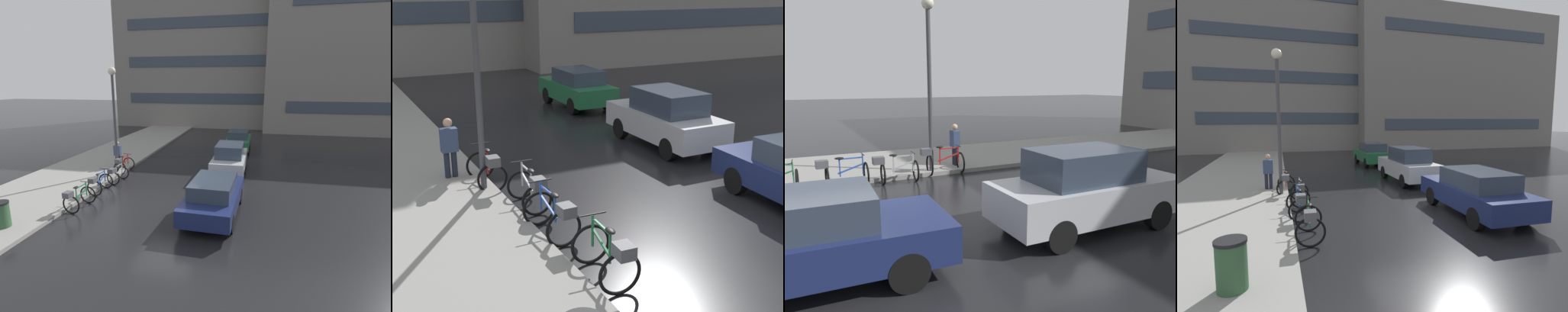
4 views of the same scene
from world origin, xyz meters
TOP-DOWN VIEW (x-y plane):
  - ground_plane at (0.00, 0.00)m, footprint 140.00×140.00m
  - bicycle_nearest at (-3.24, -1.17)m, footprint 0.81×1.46m
  - bicycle_second at (-3.37, 0.73)m, footprint 0.77×1.44m
  - bicycle_third at (-3.24, 2.27)m, footprint 0.73×1.36m
  - bicycle_farthest at (-3.68, 3.97)m, footprint 0.78×1.45m
  - car_silver at (2.21, 5.04)m, footprint 1.74×4.20m
  - car_green at (2.23, 11.13)m, footprint 1.72×3.85m
  - pedestrian at (-4.37, 4.77)m, footprint 0.40×0.24m
  - streetlamp at (-3.87, 3.69)m, footprint 0.40×0.40m

SIDE VIEW (x-z plane):
  - ground_plane at x=0.00m, z-range 0.00..0.00m
  - bicycle_third at x=-3.24m, z-range 0.01..0.96m
  - bicycle_second at x=-3.37m, z-range -0.01..1.00m
  - bicycle_farthest at x=-3.68m, z-range 0.01..1.00m
  - bicycle_nearest at x=-3.24m, z-range 0.01..1.01m
  - car_green at x=2.23m, z-range 0.02..1.54m
  - car_silver at x=2.21m, z-range -0.01..1.73m
  - pedestrian at x=-4.37m, z-range 0.10..1.74m
  - streetlamp at x=-3.87m, z-range 0.88..6.64m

